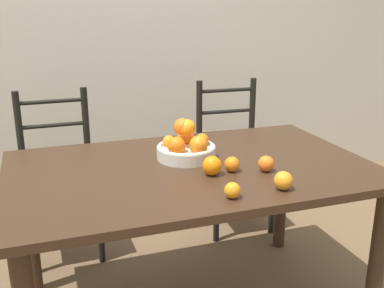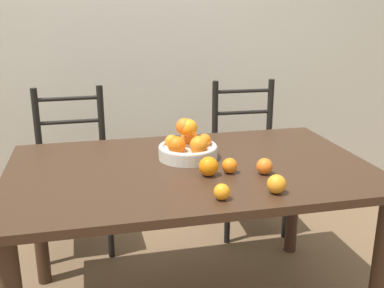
{
  "view_description": "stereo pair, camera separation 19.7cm",
  "coord_description": "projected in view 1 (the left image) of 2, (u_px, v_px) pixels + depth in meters",
  "views": [
    {
      "loc": [
        -0.6,
        -1.76,
        1.42
      ],
      "look_at": [
        0.01,
        0.02,
        0.84
      ],
      "focal_mm": 42.0,
      "sensor_mm": 36.0,
      "label": 1
    },
    {
      "loc": [
        -0.41,
        -1.81,
        1.42
      ],
      "look_at": [
        0.01,
        0.02,
        0.84
      ],
      "focal_mm": 42.0,
      "sensor_mm": 36.0,
      "label": 2
    }
  ],
  "objects": [
    {
      "name": "chair_right",
      "position": [
        233.0,
        158.0,
        2.96
      ],
      "size": [
        0.43,
        0.42,
        0.96
      ],
      "rotation": [
        0.0,
        0.0,
        -0.04
      ],
      "color": "black",
      "rests_on": "ground_plane"
    },
    {
      "name": "wall_back",
      "position": [
        121.0,
        24.0,
        3.2
      ],
      "size": [
        8.0,
        0.06,
        2.6
      ],
      "color": "beige",
      "rests_on": "ground_plane"
    },
    {
      "name": "orange_loose_4",
      "position": [
        212.0,
        166.0,
        1.86
      ],
      "size": [
        0.08,
        0.08,
        0.08
      ],
      "color": "orange",
      "rests_on": "dining_table"
    },
    {
      "name": "orange_loose_0",
      "position": [
        232.0,
        164.0,
        1.9
      ],
      "size": [
        0.07,
        0.07,
        0.07
      ],
      "color": "orange",
      "rests_on": "dining_table"
    },
    {
      "name": "chair_left",
      "position": [
        59.0,
        178.0,
        2.62
      ],
      "size": [
        0.43,
        0.41,
        0.96
      ],
      "rotation": [
        0.0,
        0.0,
        0.02
      ],
      "color": "black",
      "rests_on": "ground_plane"
    },
    {
      "name": "dining_table",
      "position": [
        191.0,
        186.0,
        2.0
      ],
      "size": [
        1.58,
        0.98,
        0.75
      ],
      "color": "#382316",
      "rests_on": "ground_plane"
    },
    {
      "name": "orange_loose_2",
      "position": [
        232.0,
        190.0,
        1.64
      ],
      "size": [
        0.06,
        0.06,
        0.06
      ],
      "color": "orange",
      "rests_on": "dining_table"
    },
    {
      "name": "orange_loose_1",
      "position": [
        283.0,
        181.0,
        1.71
      ],
      "size": [
        0.07,
        0.07,
        0.07
      ],
      "color": "orange",
      "rests_on": "dining_table"
    },
    {
      "name": "orange_loose_3",
      "position": [
        266.0,
        164.0,
        1.9
      ],
      "size": [
        0.07,
        0.07,
        0.07
      ],
      "color": "orange",
      "rests_on": "dining_table"
    },
    {
      "name": "fruit_bowl",
      "position": [
        186.0,
        146.0,
        2.06
      ],
      "size": [
        0.27,
        0.27,
        0.19
      ],
      "color": "beige",
      "rests_on": "dining_table"
    }
  ]
}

